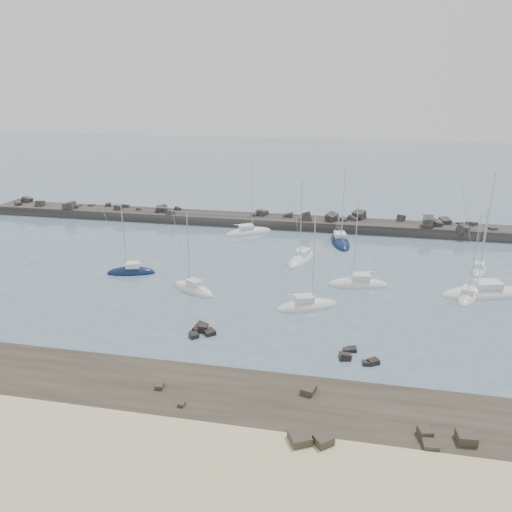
{
  "coord_description": "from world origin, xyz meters",
  "views": [
    {
      "loc": [
        12.31,
        -58.92,
        28.1
      ],
      "look_at": [
        -1.85,
        12.0,
        2.52
      ],
      "focal_mm": 35.0,
      "sensor_mm": 36.0,
      "label": 1
    }
  ],
  "objects": [
    {
      "name": "sailboat_1",
      "position": [
        -20.5,
        7.32,
        0.16
      ],
      "size": [
        7.68,
        3.99,
        11.93
      ],
      "color": "#0E1B3B",
      "rests_on": "ground"
    },
    {
      "name": "sailboat_8",
      "position": [
        28.59,
        8.15,
        0.13
      ],
      "size": [
        4.92,
        8.14,
        12.32
      ],
      "color": "silver",
      "rests_on": "ground"
    },
    {
      "name": "rock_cluster_near",
      "position": [
        -4.33,
        -8.66,
        0.19
      ],
      "size": [
        3.32,
        3.7,
        1.53
      ],
      "color": "black",
      "rests_on": "ground"
    },
    {
      "name": "sailboat_9",
      "position": [
        30.72,
        9.21,
        0.15
      ],
      "size": [
        12.26,
        6.87,
        18.34
      ],
      "color": "silver",
      "rests_on": "ground"
    },
    {
      "name": "sailboat_3",
      "position": [
        -9.02,
        2.78,
        0.16
      ],
      "size": [
        7.89,
        5.77,
        12.43
      ],
      "color": "silver",
      "rests_on": "ground"
    },
    {
      "name": "rock_cluster_far",
      "position": [
        13.69,
        -11.23,
        0.05
      ],
      "size": [
        4.47,
        3.65,
        1.36
      ],
      "color": "black",
      "rests_on": "ground"
    },
    {
      "name": "sand_strip",
      "position": [
        0.0,
        -32.0,
        0.0
      ],
      "size": [
        140.0,
        14.0,
        1.0
      ],
      "primitive_type": "cube",
      "color": "beige",
      "rests_on": "ground"
    },
    {
      "name": "ground",
      "position": [
        0.0,
        0.0,
        0.0
      ],
      "size": [
        400.0,
        400.0,
        0.0
      ],
      "primitive_type": "plane",
      "color": "slate",
      "rests_on": "ground"
    },
    {
      "name": "sailboat_2",
      "position": [
        -7.26,
        31.7,
        0.14
      ],
      "size": [
        9.5,
        7.74,
        14.88
      ],
      "color": "silver",
      "rests_on": "ground"
    },
    {
      "name": "rock_shelf",
      "position": [
        0.22,
        -22.03,
        0.01
      ],
      "size": [
        140.0,
        12.0,
        1.71
      ],
      "color": "#2C251E",
      "rests_on": "ground"
    },
    {
      "name": "sailboat_5",
      "position": [
        7.24,
        0.41,
        0.15
      ],
      "size": [
        8.63,
        6.02,
        13.34
      ],
      "color": "silver",
      "rests_on": "ground"
    },
    {
      "name": "sailboat_4",
      "position": [
        4.55,
        18.32,
        0.15
      ],
      "size": [
        5.29,
        9.67,
        14.62
      ],
      "color": "silver",
      "rests_on": "ground"
    },
    {
      "name": "sailboat_7",
      "position": [
        13.72,
        9.27,
        0.15
      ],
      "size": [
        9.05,
        4.1,
        13.92
      ],
      "color": "silver",
      "rests_on": "ground"
    },
    {
      "name": "sailboat_10",
      "position": [
        32.18,
        18.88,
        0.14
      ],
      "size": [
        3.82,
        7.1,
        10.9
      ],
      "color": "silver",
      "rests_on": "ground"
    },
    {
      "name": "sailboat_6",
      "position": [
        10.43,
        28.93,
        0.15
      ],
      "size": [
        4.95,
        10.19,
        15.45
      ],
      "color": "#0E1B3B",
      "rests_on": "ground"
    },
    {
      "name": "breakwater",
      "position": [
        -7.48,
        38.01,
        0.31
      ],
      "size": [
        115.0,
        7.67,
        5.38
      ],
      "color": "#292725",
      "rests_on": "ground"
    }
  ]
}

